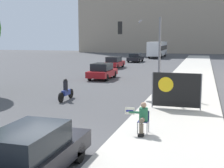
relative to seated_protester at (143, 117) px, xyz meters
The scene contains 11 objects.
ground_plane 3.61m from the seated_protester, 145.29° to the right, with size 160.00×160.00×0.00m, color #444447.
sidewalk_curb 13.06m from the seated_protester, 85.42° to the left, with size 4.23×90.00×0.13m, color #B7B2A8.
seated_protester is the anchor object (origin of this frame).
protest_banner 4.82m from the seated_protester, 79.95° to the left, with size 2.55×0.06×1.90m.
traffic_light_pole 9.91m from the seated_protester, 100.72° to the left, with size 2.86×2.62×5.08m.
parked_car_curbside 5.00m from the seated_protester, 115.61° to the right, with size 1.71×4.53×1.47m.
car_on_road_nearest 17.51m from the seated_protester, 113.40° to the left, with size 1.84×4.16×1.49m.
car_on_road_midblock 28.37m from the seated_protester, 108.37° to the left, with size 1.76×4.59×1.46m.
car_on_road_distant 38.80m from the seated_protester, 102.67° to the left, with size 1.90×4.53×1.43m.
city_bus_on_road 51.60m from the seated_protester, 97.68° to the left, with size 2.56×10.60×3.10m.
motorcycle_on_road 8.29m from the seated_protester, 135.62° to the left, with size 0.28×2.04×1.35m.
Camera 1 is at (5.09, -9.55, 3.80)m, focal length 50.00 mm.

